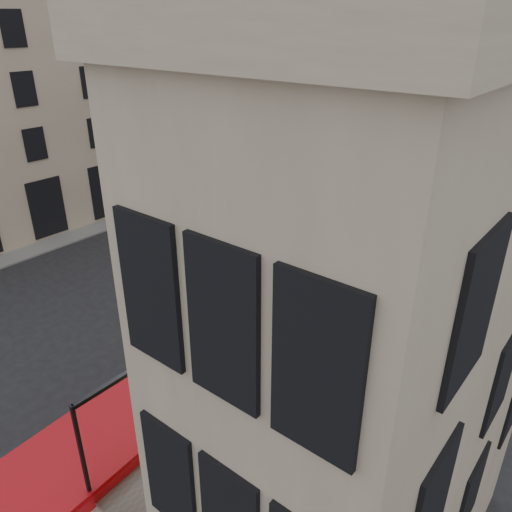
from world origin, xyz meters
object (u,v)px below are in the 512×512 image
Objects in this scene: bus_near at (179,429)px; cyclist at (198,257)px; traffic_light_near at (294,262)px; cafe_chair_d at (359,360)px; pedestrian_c at (485,186)px; cafe_chair_c at (315,405)px; car_c at (239,192)px; pedestrian_a at (234,172)px; car_a at (335,220)px; cafe_table_mid at (259,370)px; cafe_chair_b at (282,425)px; street_lamp_b at (387,165)px; cafe_table_near at (185,434)px; car_b at (328,223)px; cafe_chair_a at (229,470)px; street_lamp_a at (178,183)px; traffic_light_far at (270,162)px; cafe_table_far at (315,328)px; pedestrian_e at (196,192)px; bus_far at (324,179)px; bicycle at (276,286)px; pedestrian_b at (364,160)px.

bus_near is 16.70m from cyclist.
traffic_light_near is 3.99× the size of cafe_chair_d.
cafe_chair_c is at bearing 101.17° from pedestrian_c.
traffic_light_near is at bearing 134.81° from car_c.
car_a is at bearing -29.15° from pedestrian_a.
cafe_table_mid is 0.96× the size of cafe_chair_b.
cafe_table_near reaches higher than street_lamp_b.
cafe_chair_a is at bearing -56.84° from car_b.
traffic_light_near is at bearing -51.81° from pedestrian_a.
street_lamp_a is at bearing -170.90° from car_a.
car_c is 7.24× the size of cafe_table_mid.
cafe_table_far is (20.56, -24.21, 2.67)m from traffic_light_far.
cafe_table_mid is at bearing -127.69° from cafe_chair_d.
cafe_table_mid reaches higher than street_lamp_b.
pedestrian_c is 1.83× the size of cafe_chair_c.
cafe_chair_a is at bearing -75.99° from cafe_table_far.
cafe_chair_b is (3.71, 0.56, 2.07)m from bus_near.
bus_near is 3.05× the size of car_b.
pedestrian_e is at bearing 134.36° from bus_near.
cafe_chair_b is at bearing -60.36° from bus_far.
cafe_chair_d reaches higher than pedestrian_e.
traffic_light_near reaches higher than bicycle.
street_lamp_b is 22.37m from bicycle.
pedestrian_b reaches higher than pedestrian_e.
bus_far reaches higher than bicycle.
traffic_light_near is at bearing 109.14° from bus_near.
cafe_chair_a is 2.06m from cafe_chair_b.
cafe_table_mid is 0.98× the size of cafe_table_far.
pedestrian_e is (-16.31, 8.31, -1.48)m from traffic_light_near.
pedestrian_c is (18.80, 20.53, -1.57)m from street_lamp_a.
pedestrian_e is at bearing 141.80° from cafe_chair_c.
cyclist is at bearing 89.85° from bicycle.
car_a reaches higher than bicycle.
cafe_table_far is at bearing 88.25° from cafe_table_mid.
traffic_light_near is 0.71× the size of street_lamp_b.
cafe_table_mid is (20.47, -27.25, 2.66)m from traffic_light_far.
bus_far is 15.78m from pedestrian_c.
traffic_light_near is 2.38m from bicycle.
car_a is 26.20m from cafe_chair_b.
pedestrian_b is 2.06× the size of cafe_chair_d.
cafe_chair_a is (13.12, -36.46, 2.47)m from street_lamp_b.
car_c is (-6.73, -3.14, -1.74)m from bus_far.
cafe_table_mid is 2.11m from cafe_chair_b.
traffic_light_far reaches higher than bicycle.
car_a is at bearing -130.51° from pedestrian_b.
traffic_light_near is at bearing 127.20° from cafe_chair_c.
traffic_light_near is 1.00× the size of traffic_light_far.
cafe_chair_a is at bearing 124.31° from car_c.
bicycle is at bearing -133.78° from pedestrian_b.
bus_near is 5.69m from cafe_table_far.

